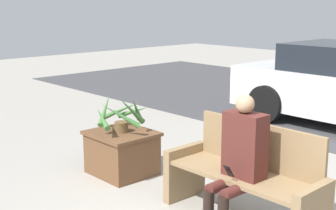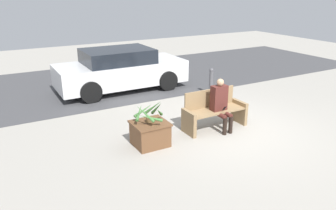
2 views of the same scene
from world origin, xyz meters
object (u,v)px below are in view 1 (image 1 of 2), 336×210
Objects in this scene: person_seated at (240,155)px; potted_plant at (122,115)px; bench at (245,177)px; planter_box at (122,151)px.

person_seated is 1.92m from potted_plant.
potted_plant is (-1.86, -0.12, 0.33)m from bench.
person_seated is 1.66× the size of planter_box.
person_seated is 1.97m from planter_box.
potted_plant is at bearing -176.40° from bench.
bench is at bearing 3.70° from planter_box.
person_seated is (0.06, -0.18, 0.28)m from bench.
potted_plant is at bearing 56.17° from planter_box.
person_seated reaches higher than potted_plant.
planter_box is 0.48m from potted_plant.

